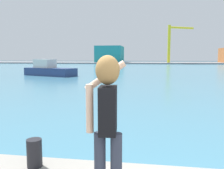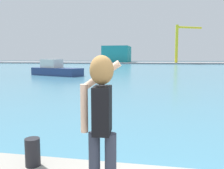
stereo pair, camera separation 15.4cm
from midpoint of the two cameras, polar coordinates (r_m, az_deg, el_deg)
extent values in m
plane|color=#334751|center=(51.75, 9.06, 3.83)|extent=(220.00, 220.00, 0.00)
cube|color=teal|center=(53.75, 9.05, 3.94)|extent=(140.00, 100.00, 0.02)
cube|color=gray|center=(93.72, 8.99, 5.15)|extent=(140.00, 20.00, 0.46)
cylinder|color=#2D3342|center=(3.05, -4.43, -18.78)|extent=(0.14, 0.14, 0.82)
cylinder|color=#2D3342|center=(3.02, -0.52, -19.09)|extent=(0.14, 0.14, 0.82)
cube|color=black|center=(2.81, -2.56, -6.13)|extent=(0.23, 0.36, 0.56)
sphere|color=#E0B293|center=(2.74, -2.61, 3.28)|extent=(0.22, 0.22, 0.22)
ellipsoid|color=olive|center=(2.72, -2.69, 3.47)|extent=(0.28, 0.26, 0.34)
cylinder|color=#E0B293|center=(2.86, -6.91, -5.75)|extent=(0.09, 0.09, 0.58)
cylinder|color=#E0B293|center=(2.97, -3.09, 1.99)|extent=(0.53, 0.13, 0.40)
cube|color=black|center=(3.08, -2.84, 5.31)|extent=(0.02, 0.07, 0.14)
cylinder|color=black|center=(4.09, -19.15, -15.25)|extent=(0.24, 0.24, 0.44)
cube|color=navy|center=(31.66, -14.75, 2.96)|extent=(7.52, 4.83, 0.99)
cube|color=silver|center=(32.26, -15.92, 4.85)|extent=(2.98, 2.55, 1.10)
cube|color=teal|center=(96.29, -0.56, 7.27)|extent=(10.07, 12.71, 6.30)
cylinder|color=yellow|center=(87.86, 13.45, 9.42)|extent=(1.00, 1.00, 13.22)
cylinder|color=yellow|center=(90.93, 16.26, 12.91)|extent=(9.07, 4.94, 0.70)
camera|label=1|loc=(0.08, -90.90, -0.10)|focal=38.18mm
camera|label=2|loc=(0.08, 89.10, 0.10)|focal=38.18mm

